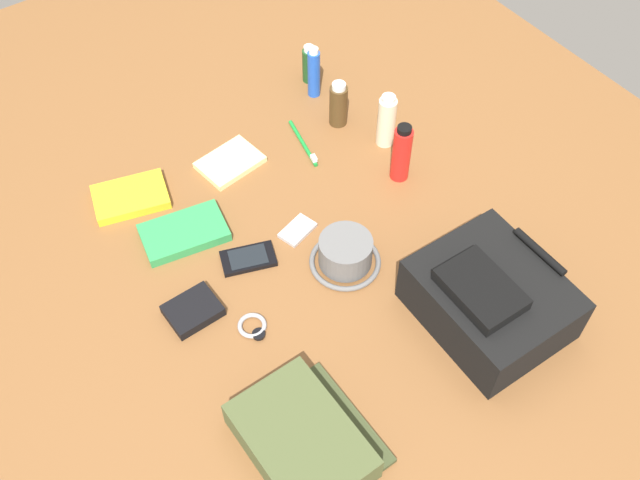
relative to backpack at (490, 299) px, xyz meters
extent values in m
cube|color=brown|center=(-0.35, -0.19, -0.08)|extent=(2.64, 2.02, 0.02)
cube|color=black|center=(0.00, 0.00, 0.00)|extent=(0.31, 0.26, 0.12)
cube|color=black|center=(0.00, -0.04, 0.07)|extent=(0.17, 0.12, 0.03)
cylinder|color=black|center=(0.00, 0.12, 0.07)|extent=(0.14, 0.02, 0.02)
cube|color=#47512D|center=(0.02, -0.49, -0.03)|extent=(0.26, 0.18, 0.07)
cube|color=#394124|center=(0.02, -0.39, -0.06)|extent=(0.25, 0.06, 0.01)
cylinder|color=slate|center=(-0.28, -0.16, -0.02)|extent=(0.12, 0.12, 0.07)
torus|color=slate|center=(-0.28, -0.16, -0.06)|extent=(0.16, 0.16, 0.01)
cylinder|color=#19471E|center=(-0.85, 0.13, -0.02)|extent=(0.04, 0.04, 0.10)
cylinder|color=silver|center=(-0.85, 0.13, 0.04)|extent=(0.03, 0.03, 0.01)
cylinder|color=blue|center=(-0.79, 0.11, 0.00)|extent=(0.03, 0.03, 0.14)
cylinder|color=silver|center=(-0.79, 0.11, 0.08)|extent=(0.02, 0.02, 0.01)
cylinder|color=#473319|center=(-0.66, 0.10, -0.01)|extent=(0.05, 0.05, 0.12)
cylinder|color=silver|center=(-0.66, 0.10, 0.06)|extent=(0.04, 0.04, 0.01)
cylinder|color=beige|center=(-0.54, 0.15, 0.00)|extent=(0.05, 0.05, 0.14)
cylinder|color=silver|center=(-0.54, 0.15, 0.08)|extent=(0.03, 0.03, 0.01)
cylinder|color=red|center=(-0.42, 0.11, 0.01)|extent=(0.05, 0.05, 0.15)
cylinder|color=black|center=(-0.42, 0.11, 0.09)|extent=(0.03, 0.03, 0.01)
cube|color=yellow|center=(-0.73, -0.47, -0.05)|extent=(0.16, 0.20, 0.02)
cube|color=white|center=(-0.73, -0.47, -0.06)|extent=(0.15, 0.19, 0.02)
cube|color=#2D934C|center=(-0.56, -0.42, -0.05)|extent=(0.15, 0.21, 0.02)
cube|color=white|center=(-0.56, -0.42, -0.06)|extent=(0.14, 0.20, 0.02)
cube|color=black|center=(-0.42, -0.33, -0.06)|extent=(0.10, 0.14, 0.01)
cube|color=black|center=(-0.42, -0.33, -0.05)|extent=(0.08, 0.10, 0.00)
cube|color=#B7B7BC|center=(-0.42, -0.20, -0.06)|extent=(0.07, 0.10, 0.01)
cylinder|color=silver|center=(-0.42, -0.21, -0.06)|extent=(0.03, 0.03, 0.00)
torus|color=#99999E|center=(-0.26, -0.42, -0.06)|extent=(0.06, 0.06, 0.01)
cylinder|color=black|center=(-0.24, -0.42, -0.06)|extent=(0.03, 0.03, 0.01)
cylinder|color=#198C33|center=(-0.65, -0.02, -0.06)|extent=(0.17, 0.05, 0.01)
cube|color=white|center=(-0.58, -0.04, -0.05)|extent=(0.02, 0.02, 0.01)
cube|color=black|center=(-0.37, -0.50, -0.05)|extent=(0.09, 0.11, 0.02)
cube|color=beige|center=(-0.70, -0.21, -0.06)|extent=(0.13, 0.16, 0.02)
camera|label=1|loc=(0.47, -0.76, 1.27)|focal=40.91mm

